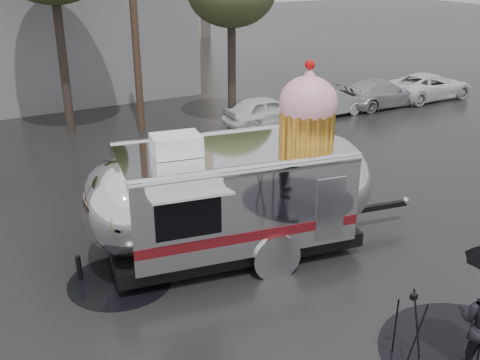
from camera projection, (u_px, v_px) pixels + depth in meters
ground at (286, 360)px, 9.61m from camera, size 120.00×120.00×0.00m
utility_pole at (133, 6)px, 20.28m from camera, size 1.60×0.28×9.00m
parked_cars at (360, 94)px, 24.34m from camera, size 13.20×1.90×1.50m
airstream_trailer at (237, 190)px, 12.48m from camera, size 8.15×3.61×4.44m
tripod at (410, 323)px, 9.32m from camera, size 0.53×0.55×1.34m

